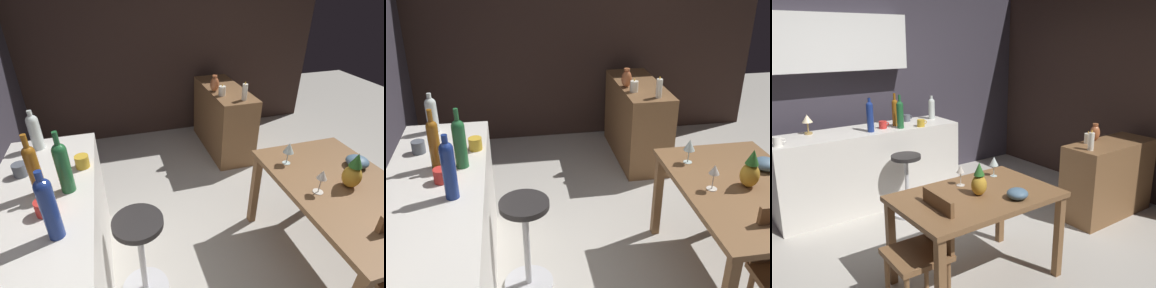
# 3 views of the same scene
# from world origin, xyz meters

# --- Properties ---
(ground_plane) EXTENTS (9.00, 9.00, 0.00)m
(ground_plane) POSITION_xyz_m (0.00, 0.00, 0.00)
(ground_plane) COLOR #B7B2A8
(wall_kitchen_back) EXTENTS (5.20, 0.33, 2.60)m
(wall_kitchen_back) POSITION_xyz_m (-0.06, 2.08, 1.41)
(wall_kitchen_back) COLOR #38333D
(wall_kitchen_back) RESTS_ON ground_plane
(wall_side_right) EXTENTS (0.10, 4.40, 2.60)m
(wall_side_right) POSITION_xyz_m (2.55, 0.30, 1.30)
(wall_side_right) COLOR #33231E
(wall_side_right) RESTS_ON ground_plane
(dining_table) EXTENTS (1.24, 0.81, 0.74)m
(dining_table) POSITION_xyz_m (-0.11, -0.45, 0.65)
(dining_table) COLOR brown
(dining_table) RESTS_ON ground_plane
(kitchen_counter) EXTENTS (2.10, 0.60, 0.90)m
(kitchen_counter) POSITION_xyz_m (-0.17, 1.48, 0.45)
(kitchen_counter) COLOR silver
(kitchen_counter) RESTS_ON ground_plane
(sideboard_cabinet) EXTENTS (1.10, 0.44, 0.82)m
(sideboard_cabinet) POSITION_xyz_m (1.82, -0.32, 0.41)
(sideboard_cabinet) COLOR brown
(sideboard_cabinet) RESTS_ON ground_plane
(chair_near_window) EXTENTS (0.41, 0.41, 0.85)m
(chair_near_window) POSITION_xyz_m (-0.61, -0.50, 0.48)
(chair_near_window) COLOR brown
(chair_near_window) RESTS_ON ground_plane
(bar_stool) EXTENTS (0.34, 0.34, 0.68)m
(bar_stool) POSITION_xyz_m (0.04, 0.96, 0.37)
(bar_stool) COLOR #262323
(bar_stool) RESTS_ON ground_plane
(wine_glass_left) EXTENTS (0.08, 0.08, 0.18)m
(wine_glass_left) POSITION_xyz_m (0.27, -0.22, 0.87)
(wine_glass_left) COLOR silver
(wine_glass_left) RESTS_ON dining_table
(wine_glass_right) EXTENTS (0.07, 0.07, 0.17)m
(wine_glass_right) POSITION_xyz_m (-0.10, -0.23, 0.87)
(wine_glass_right) COLOR silver
(wine_glass_right) RESTS_ON dining_table
(pineapple_centerpiece) EXTENTS (0.12, 0.12, 0.26)m
(pineapple_centerpiece) POSITION_xyz_m (-0.10, -0.47, 0.85)
(pineapple_centerpiece) COLOR gold
(pineapple_centerpiece) RESTS_ON dining_table
(fruit_bowl) EXTENTS (0.16, 0.16, 0.08)m
(fruit_bowl) POSITION_xyz_m (0.09, -0.70, 0.78)
(fruit_bowl) COLOR slate
(fruit_bowl) RESTS_ON dining_table
(wine_bottle_amber) EXTENTS (0.07, 0.07, 0.38)m
(wine_bottle_amber) POSITION_xyz_m (0.18, 1.47, 1.07)
(wine_bottle_amber) COLOR #8C5114
(wine_bottle_amber) RESTS_ON kitchen_counter
(wine_bottle_cobalt) EXTENTS (0.07, 0.07, 0.38)m
(wine_bottle_cobalt) POSITION_xyz_m (-0.18, 1.34, 1.08)
(wine_bottle_cobalt) COLOR navy
(wine_bottle_cobalt) RESTS_ON kitchen_counter
(wine_bottle_green) EXTENTS (0.08, 0.08, 0.38)m
(wine_bottle_green) POSITION_xyz_m (0.17, 1.31, 1.07)
(wine_bottle_green) COLOR #1E592D
(wine_bottle_green) RESTS_ON kitchen_counter
(wine_bottle_clear) EXTENTS (0.08, 0.08, 0.30)m
(wine_bottle_clear) POSITION_xyz_m (0.74, 1.56, 1.04)
(wine_bottle_clear) COLOR silver
(wine_bottle_clear) RESTS_ON kitchen_counter
(cup_slate) EXTENTS (0.12, 0.09, 0.08)m
(cup_slate) POSITION_xyz_m (0.41, 1.61, 0.94)
(cup_slate) COLOR #515660
(cup_slate) RESTS_ON kitchen_counter
(cup_mustard) EXTENTS (0.12, 0.09, 0.08)m
(cup_mustard) POSITION_xyz_m (0.40, 1.24, 0.94)
(cup_mustard) COLOR gold
(cup_mustard) RESTS_ON kitchen_counter
(cup_white) EXTENTS (0.12, 0.09, 0.09)m
(cup_white) POSITION_xyz_m (-1.14, 1.31, 0.95)
(cup_white) COLOR white
(cup_white) RESTS_ON kitchen_counter
(cup_red) EXTENTS (0.12, 0.09, 0.08)m
(cup_red) POSITION_xyz_m (-0.00, 1.42, 0.94)
(cup_red) COLOR red
(cup_red) RESTS_ON kitchen_counter
(counter_lamp) EXTENTS (0.11, 0.11, 0.21)m
(counter_lamp) POSITION_xyz_m (-0.76, 1.64, 1.05)
(counter_lamp) COLOR #A58447
(counter_lamp) RESTS_ON kitchen_counter
(pillar_candle_tall) EXTENTS (0.06, 0.06, 0.21)m
(pillar_candle_tall) POSITION_xyz_m (1.39, -0.38, 0.91)
(pillar_candle_tall) COLOR white
(pillar_candle_tall) RESTS_ON sideboard_cabinet
(pillar_candle_short) EXTENTS (0.08, 0.08, 0.13)m
(pillar_candle_short) POSITION_xyz_m (1.59, -0.20, 0.87)
(pillar_candle_short) COLOR white
(pillar_candle_short) RESTS_ON sideboard_cabinet
(vase_copper) EXTENTS (0.10, 0.10, 0.19)m
(vase_copper) POSITION_xyz_m (1.75, -0.17, 0.91)
(vase_copper) COLOR #B26038
(vase_copper) RESTS_ON sideboard_cabinet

